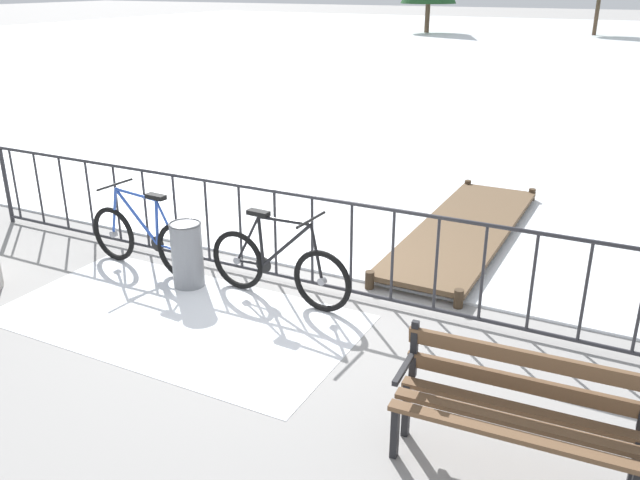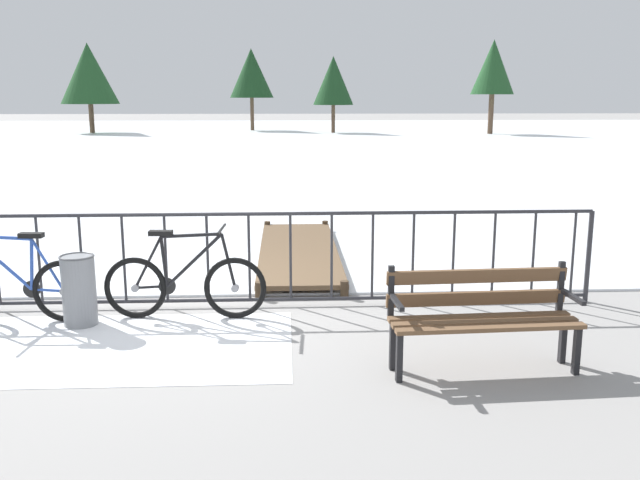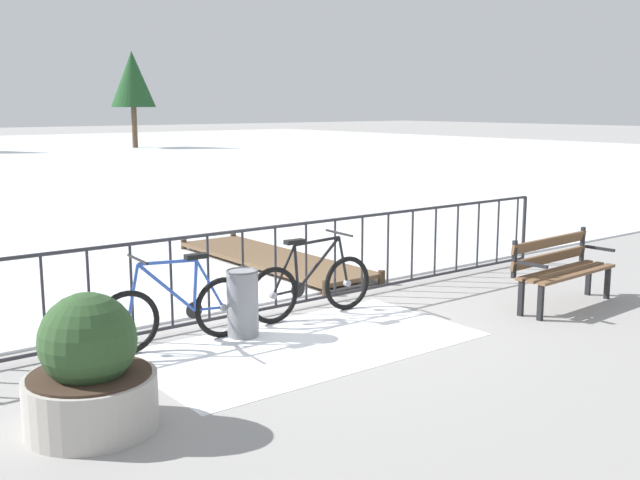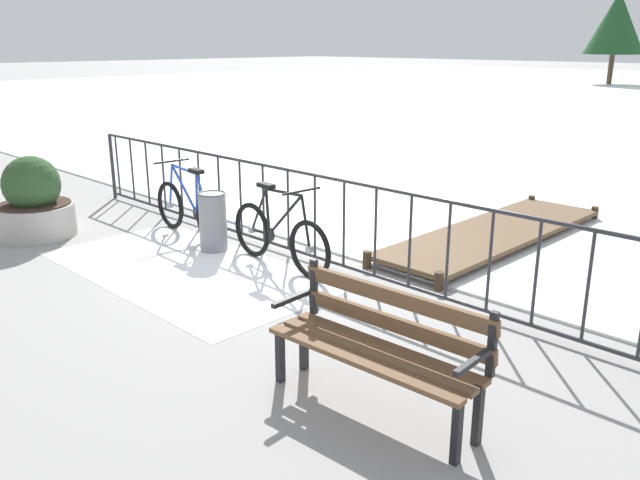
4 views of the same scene
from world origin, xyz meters
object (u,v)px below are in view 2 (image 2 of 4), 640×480
Objects in this scene: bicycle_near_railing at (14,287)px; bicycle_second at (185,284)px; park_bench at (482,311)px; trash_bin at (79,290)px.

bicycle_near_railing and bicycle_second have the same top height.
bicycle_near_railing is 1.00× the size of bicycle_second.
bicycle_second is at bearing 0.76° from bicycle_near_railing.
park_bench is at bearing -18.20° from bicycle_near_railing.
trash_bin is (-1.05, -0.16, 0.00)m from bicycle_second.
bicycle_near_railing is 4.72m from park_bench.
trash_bin is at bearing -11.14° from bicycle_near_railing.
bicycle_near_railing is at bearing 161.80° from park_bench.
trash_bin is at bearing -171.23° from bicycle_second.
park_bench is (2.73, -1.50, 0.14)m from bicycle_second.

